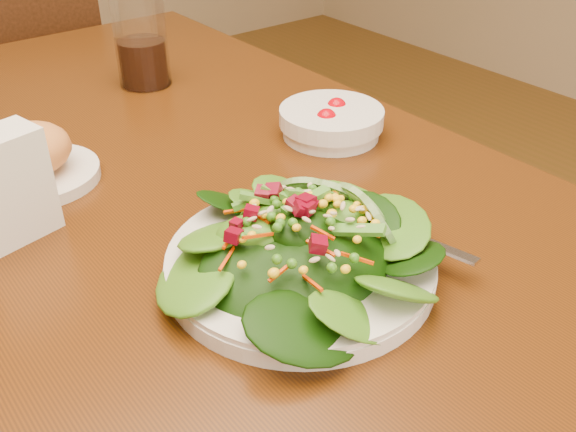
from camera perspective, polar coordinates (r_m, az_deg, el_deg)
name	(u,v)px	position (r m, az deg, el deg)	size (l,w,h in m)	color
dining_table	(146,257)	(0.88, -12.50, -3.62)	(0.90, 1.40, 0.75)	#4B2307
chair_far	(32,125)	(1.81, -21.79, 7.50)	(0.46, 0.46, 0.86)	#43210F
salad_plate	(308,246)	(0.66, 1.76, -2.66)	(0.28, 0.28, 0.08)	white
bread_plate	(35,159)	(0.87, -21.59, 4.75)	(0.15, 0.15, 0.08)	white
tomato_bowl	(331,122)	(0.94, 3.86, 8.35)	(0.15, 0.15, 0.05)	white
drinking_glass	(142,47)	(1.14, -12.89, 14.46)	(0.09, 0.09, 0.15)	silver
napkin_holder	(2,185)	(0.75, -24.10, 2.50)	(0.10, 0.07, 0.12)	white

